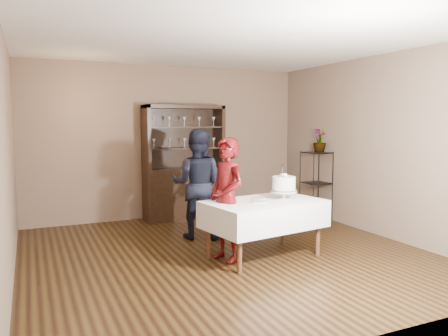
% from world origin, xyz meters
% --- Properties ---
extents(floor, '(5.00, 5.00, 0.00)m').
position_xyz_m(floor, '(0.00, 0.00, 0.00)').
color(floor, black).
rests_on(floor, ground).
extents(ceiling, '(5.00, 5.00, 0.00)m').
position_xyz_m(ceiling, '(0.00, 0.00, 2.70)').
color(ceiling, silver).
rests_on(ceiling, back_wall).
extents(back_wall, '(5.00, 0.02, 2.70)m').
position_xyz_m(back_wall, '(0.00, 2.50, 1.35)').
color(back_wall, '#75604B').
rests_on(back_wall, floor).
extents(wall_left, '(0.02, 5.00, 2.70)m').
position_xyz_m(wall_left, '(-2.50, 0.00, 1.35)').
color(wall_left, '#75604B').
rests_on(wall_left, floor).
extents(wall_right, '(0.02, 5.00, 2.70)m').
position_xyz_m(wall_right, '(2.50, 0.00, 1.35)').
color(wall_right, '#75604B').
rests_on(wall_right, floor).
extents(china_hutch, '(1.40, 0.48, 2.00)m').
position_xyz_m(china_hutch, '(0.20, 2.25, 0.66)').
color(china_hutch, black).
rests_on(china_hutch, floor).
extents(plant_etagere, '(0.42, 0.42, 1.20)m').
position_xyz_m(plant_etagere, '(2.28, 1.20, 0.65)').
color(plant_etagere, black).
rests_on(plant_etagere, floor).
extents(cake_table, '(1.58, 1.12, 0.72)m').
position_xyz_m(cake_table, '(0.38, -0.32, 0.55)').
color(cake_table, silver).
rests_on(cake_table, floor).
extents(woman, '(0.49, 0.63, 1.52)m').
position_xyz_m(woman, '(-0.10, -0.23, 0.76)').
color(woman, '#320504').
rests_on(woman, floor).
extents(man, '(0.98, 0.93, 1.61)m').
position_xyz_m(man, '(-0.05, 0.90, 0.80)').
color(man, black).
rests_on(man, floor).
extents(cake, '(0.36, 0.36, 0.46)m').
position_xyz_m(cake, '(0.67, -0.32, 0.91)').
color(cake, beige).
rests_on(cake, cake_table).
extents(plate_near, '(0.22, 0.22, 0.01)m').
position_xyz_m(plate_near, '(0.26, -0.39, 0.73)').
color(plate_near, beige).
rests_on(plate_near, cake_table).
extents(plate_far, '(0.23, 0.23, 0.01)m').
position_xyz_m(plate_far, '(0.36, -0.20, 0.73)').
color(plate_far, beige).
rests_on(plate_far, cake_table).
extents(potted_plant, '(0.25, 0.25, 0.40)m').
position_xyz_m(potted_plant, '(2.33, 1.19, 1.39)').
color(potted_plant, '#436F34').
rests_on(potted_plant, plant_etagere).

